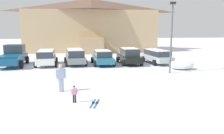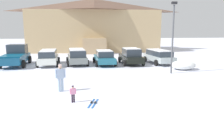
{
  "view_description": "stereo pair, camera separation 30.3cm",
  "coord_description": "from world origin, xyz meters",
  "px_view_note": "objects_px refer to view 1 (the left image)",
  "views": [
    {
      "loc": [
        -2.52,
        -8.76,
        3.78
      ],
      "look_at": [
        -0.45,
        5.53,
        1.25
      ],
      "focal_mm": 35.0,
      "sensor_mm": 36.0,
      "label": 1
    },
    {
      "loc": [
        -2.22,
        -8.81,
        3.78
      ],
      "look_at": [
        -0.45,
        5.53,
        1.25
      ],
      "focal_mm": 35.0,
      "sensor_mm": 36.0,
      "label": 2
    }
  ],
  "objects_px": {
    "parked_teal_hatchback": "(103,57)",
    "plowed_snow_pile": "(181,65)",
    "parked_grey_wagon": "(75,56)",
    "pair_of_skis": "(95,103)",
    "skier_child_in_pink_snowsuit": "(74,93)",
    "parked_white_suv": "(46,57)",
    "ski_lodge": "(91,25)",
    "parked_silver_wagon": "(157,56)",
    "lamp_post": "(171,34)",
    "skier_adult_in_blue_parka": "(61,77)",
    "parked_black_sedan": "(129,56)",
    "pickup_truck": "(13,56)"
  },
  "relations": [
    {
      "from": "parked_white_suv",
      "to": "parked_black_sedan",
      "type": "bearing_deg",
      "value": -2.91
    },
    {
      "from": "skier_adult_in_blue_parka",
      "to": "pickup_truck",
      "type": "bearing_deg",
      "value": 118.4
    },
    {
      "from": "ski_lodge",
      "to": "plowed_snow_pile",
      "type": "distance_m",
      "value": 21.72
    },
    {
      "from": "skier_adult_in_blue_parka",
      "to": "parked_black_sedan",
      "type": "bearing_deg",
      "value": 56.71
    },
    {
      "from": "parked_silver_wagon",
      "to": "lamp_post",
      "type": "bearing_deg",
      "value": -97.52
    },
    {
      "from": "parked_grey_wagon",
      "to": "pickup_truck",
      "type": "relative_size",
      "value": 0.88
    },
    {
      "from": "parked_silver_wagon",
      "to": "plowed_snow_pile",
      "type": "distance_m",
      "value": 3.96
    },
    {
      "from": "parked_black_sedan",
      "to": "ski_lodge",
      "type": "bearing_deg",
      "value": 101.42
    },
    {
      "from": "pickup_truck",
      "to": "parked_teal_hatchback",
      "type": "bearing_deg",
      "value": -4.2
    },
    {
      "from": "skier_child_in_pink_snowsuit",
      "to": "ski_lodge",
      "type": "bearing_deg",
      "value": 85.28
    },
    {
      "from": "parked_white_suv",
      "to": "skier_adult_in_blue_parka",
      "type": "height_order",
      "value": "skier_adult_in_blue_parka"
    },
    {
      "from": "parked_grey_wagon",
      "to": "pair_of_skis",
      "type": "bearing_deg",
      "value": -84.47
    },
    {
      "from": "skier_child_in_pink_snowsuit",
      "to": "parked_white_suv",
      "type": "bearing_deg",
      "value": 104.36
    },
    {
      "from": "parked_grey_wagon",
      "to": "skier_child_in_pink_snowsuit",
      "type": "xyz_separation_m",
      "value": [
        0.22,
        -12.56,
        -0.39
      ]
    },
    {
      "from": "parked_black_sedan",
      "to": "pair_of_skis",
      "type": "xyz_separation_m",
      "value": [
        -4.57,
        -12.29,
        -0.85
      ]
    },
    {
      "from": "parked_teal_hatchback",
      "to": "skier_child_in_pink_snowsuit",
      "type": "distance_m",
      "value": 12.27
    },
    {
      "from": "parked_white_suv",
      "to": "skier_child_in_pink_snowsuit",
      "type": "relative_size",
      "value": 5.4
    },
    {
      "from": "parked_grey_wagon",
      "to": "skier_adult_in_blue_parka",
      "type": "relative_size",
      "value": 2.87
    },
    {
      "from": "lamp_post",
      "to": "skier_adult_in_blue_parka",
      "type": "bearing_deg",
      "value": -153.1
    },
    {
      "from": "parked_grey_wagon",
      "to": "parked_silver_wagon",
      "type": "distance_m",
      "value": 8.95
    },
    {
      "from": "parked_grey_wagon",
      "to": "parked_teal_hatchback",
      "type": "relative_size",
      "value": 1.02
    },
    {
      "from": "pair_of_skis",
      "to": "parked_white_suv",
      "type": "bearing_deg",
      "value": 108.29
    },
    {
      "from": "pair_of_skis",
      "to": "parked_black_sedan",
      "type": "bearing_deg",
      "value": 69.59
    },
    {
      "from": "parked_silver_wagon",
      "to": "pickup_truck",
      "type": "distance_m",
      "value": 15.25
    },
    {
      "from": "parked_silver_wagon",
      "to": "skier_adult_in_blue_parka",
      "type": "height_order",
      "value": "skier_adult_in_blue_parka"
    },
    {
      "from": "parked_black_sedan",
      "to": "lamp_post",
      "type": "relative_size",
      "value": 0.76
    },
    {
      "from": "parked_teal_hatchback",
      "to": "parked_silver_wagon",
      "type": "xyz_separation_m",
      "value": [
        6.02,
        0.04,
        0.04
      ]
    },
    {
      "from": "parked_grey_wagon",
      "to": "plowed_snow_pile",
      "type": "xyz_separation_m",
      "value": [
        10.03,
        -4.33,
        -0.48
      ]
    },
    {
      "from": "parked_teal_hatchback",
      "to": "plowed_snow_pile",
      "type": "distance_m",
      "value": 8.05
    },
    {
      "from": "skier_adult_in_blue_parka",
      "to": "pair_of_skis",
      "type": "height_order",
      "value": "skier_adult_in_blue_parka"
    },
    {
      "from": "skier_adult_in_blue_parka",
      "to": "skier_child_in_pink_snowsuit",
      "type": "xyz_separation_m",
      "value": [
        0.85,
        -2.15,
        -0.44
      ]
    },
    {
      "from": "parked_silver_wagon",
      "to": "pickup_truck",
      "type": "bearing_deg",
      "value": 177.62
    },
    {
      "from": "plowed_snow_pile",
      "to": "pair_of_skis",
      "type": "bearing_deg",
      "value": -135.8
    },
    {
      "from": "skier_adult_in_blue_parka",
      "to": "lamp_post",
      "type": "distance_m",
      "value": 10.21
    },
    {
      "from": "ski_lodge",
      "to": "lamp_post",
      "type": "relative_size",
      "value": 3.72
    },
    {
      "from": "pickup_truck",
      "to": "parked_grey_wagon",
      "type": "bearing_deg",
      "value": -0.79
    },
    {
      "from": "parked_black_sedan",
      "to": "plowed_snow_pile",
      "type": "height_order",
      "value": "parked_black_sedan"
    },
    {
      "from": "pair_of_skis",
      "to": "lamp_post",
      "type": "xyz_separation_m",
      "value": [
        6.98,
        6.96,
        3.32
      ]
    },
    {
      "from": "parked_white_suv",
      "to": "parked_grey_wagon",
      "type": "distance_m",
      "value": 2.97
    },
    {
      "from": "ski_lodge",
      "to": "parked_white_suv",
      "type": "relative_size",
      "value": 4.61
    },
    {
      "from": "skier_child_in_pink_snowsuit",
      "to": "plowed_snow_pile",
      "type": "bearing_deg",
      "value": 39.98
    },
    {
      "from": "pickup_truck",
      "to": "skier_adult_in_blue_parka",
      "type": "height_order",
      "value": "pickup_truck"
    },
    {
      "from": "pair_of_skis",
      "to": "lamp_post",
      "type": "height_order",
      "value": "lamp_post"
    },
    {
      "from": "skier_adult_in_blue_parka",
      "to": "parked_teal_hatchback",
      "type": "bearing_deg",
      "value": 70.15
    },
    {
      "from": "parked_white_suv",
      "to": "skier_child_in_pink_snowsuit",
      "type": "bearing_deg",
      "value": -75.64
    },
    {
      "from": "pair_of_skis",
      "to": "lamp_post",
      "type": "distance_m",
      "value": 10.4
    },
    {
      "from": "pickup_truck",
      "to": "skier_child_in_pink_snowsuit",
      "type": "xyz_separation_m",
      "value": [
        6.52,
        -12.64,
        -0.49
      ]
    },
    {
      "from": "skier_child_in_pink_snowsuit",
      "to": "parked_black_sedan",
      "type": "bearing_deg",
      "value": 64.93
    },
    {
      "from": "pickup_truck",
      "to": "plowed_snow_pile",
      "type": "relative_size",
      "value": 2.31
    },
    {
      "from": "parked_black_sedan",
      "to": "parked_teal_hatchback",
      "type": "bearing_deg",
      "value": -179.78
    }
  ]
}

